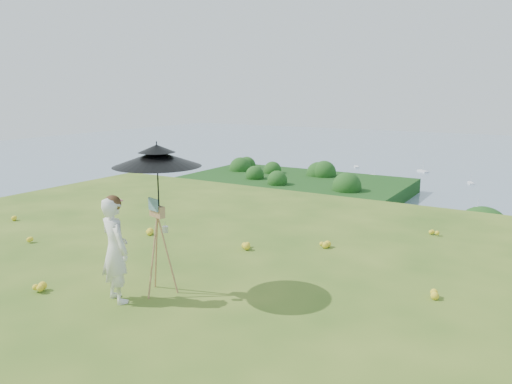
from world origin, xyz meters
The scene contains 11 objects.
ground centered at (0.00, 0.00, 0.00)m, with size 14.00×14.00×0.00m, color #395F1B.
shoreline_tier centered at (0.00, 75.00, -36.00)m, with size 170.00×28.00×8.00m, color gray.
peninsula centered at (-75.00, 155.00, -29.00)m, with size 90.00×60.00×12.00m, color #113B10, non-canonical shape.
slope_trees centered at (0.00, 35.00, -15.00)m, with size 110.00×50.00×6.00m, color #194514, non-canonical shape.
harbor_town centered at (0.00, 75.00, -29.50)m, with size 110.00×22.00×5.00m, color silver, non-canonical shape.
moored_boats centered at (-12.50, 161.00, -33.65)m, with size 140.00×140.00×0.70m, color white, non-canonical shape.
wildflowers centered at (0.00, 0.25, 0.06)m, with size 10.00×10.50×0.12m, color yellow, non-canonical shape.
painter centered at (0.97, -1.28, 0.75)m, with size 0.54×0.36×1.49m, color silver.
field_easel centered at (1.30, -0.76, 0.71)m, with size 0.54×0.54×1.42m, color #A16E43, non-canonical shape.
sun_umbrella centered at (1.31, -0.74, 1.70)m, with size 1.24×1.24×1.05m, color black, non-canonical shape.
painter_cap centered at (0.97, -1.28, 1.45)m, with size 0.22×0.27×0.10m, color #C36B6E, non-canonical shape.
Camera 1 is at (6.04, -5.92, 2.91)m, focal length 35.00 mm.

